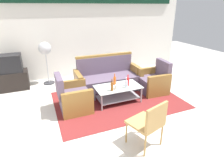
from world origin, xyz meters
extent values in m
plane|color=beige|center=(0.00, 0.00, 0.00)|extent=(14.00, 14.00, 0.00)
cube|color=silver|center=(0.00, 3.06, 1.40)|extent=(6.52, 0.12, 2.80)
cube|color=maroon|center=(-0.10, 0.80, 0.01)|extent=(3.05, 2.13, 0.01)
cube|color=#5B4C60|center=(-0.10, 1.41, 0.22)|extent=(1.61, 0.71, 0.42)
cube|color=#5B4C60|center=(-0.10, 1.73, 0.67)|extent=(1.60, 0.15, 0.48)
cube|color=olive|center=(0.74, 1.40, 0.32)|extent=(0.13, 0.70, 0.62)
cube|color=olive|center=(-0.94, 1.42, 0.32)|extent=(0.13, 0.70, 0.62)
cube|color=olive|center=(-0.10, 1.73, 0.94)|extent=(1.64, 0.11, 0.06)
cube|color=#5B4C60|center=(-1.18, 0.76, 0.21)|extent=(0.66, 0.60, 0.40)
cube|color=#5B4C60|center=(-1.49, 0.76, 0.64)|extent=(0.12, 0.60, 0.45)
cube|color=olive|center=(-1.18, 1.09, 0.30)|extent=(0.66, 0.10, 0.58)
cube|color=olive|center=(-1.18, 0.43, 0.30)|extent=(0.66, 0.10, 0.58)
cube|color=#5B4C60|center=(0.97, 0.89, 0.21)|extent=(0.69, 0.64, 0.40)
cube|color=#5B4C60|center=(1.28, 0.88, 0.64)|extent=(0.15, 0.61, 0.45)
cube|color=olive|center=(0.95, 0.56, 0.30)|extent=(0.66, 0.14, 0.58)
cube|color=olive|center=(0.99, 1.22, 0.30)|extent=(0.66, 0.14, 0.58)
cube|color=silver|center=(-0.14, 0.72, 0.40)|extent=(1.10, 0.60, 0.02)
cube|color=#9E9EA5|center=(-0.14, 0.72, 0.13)|extent=(1.00, 0.52, 0.02)
cylinder|color=#9E9EA5|center=(-0.65, 0.98, 0.21)|extent=(0.04, 0.04, 0.40)
cylinder|color=#9E9EA5|center=(0.37, 0.98, 0.21)|extent=(0.04, 0.04, 0.40)
cylinder|color=#9E9EA5|center=(-0.65, 0.46, 0.21)|extent=(0.04, 0.04, 0.40)
cylinder|color=#9E9EA5|center=(0.37, 0.46, 0.21)|extent=(0.04, 0.04, 0.40)
cylinder|color=red|center=(0.11, 0.69, 0.51)|extent=(0.07, 0.07, 0.19)
cylinder|color=red|center=(0.11, 0.69, 0.65)|extent=(0.03, 0.03, 0.08)
cylinder|color=brown|center=(-0.36, 0.56, 0.51)|extent=(0.06, 0.06, 0.20)
cylinder|color=brown|center=(-0.36, 0.56, 0.66)|extent=(0.02, 0.02, 0.09)
cylinder|color=#D85919|center=(-0.16, 0.86, 0.51)|extent=(0.07, 0.07, 0.20)
cylinder|color=#D85919|center=(-0.16, 0.86, 0.65)|extent=(0.02, 0.02, 0.08)
cylinder|color=silver|center=(0.01, 0.58, 0.50)|extent=(0.07, 0.07, 0.18)
cylinder|color=silver|center=(0.01, 0.58, 0.63)|extent=(0.03, 0.03, 0.08)
cylinder|color=silver|center=(-0.23, 0.60, 0.46)|extent=(0.08, 0.08, 0.10)
cube|color=black|center=(-2.56, 2.55, 0.26)|extent=(0.80, 0.50, 0.52)
cube|color=black|center=(-2.56, 2.55, 0.76)|extent=(0.61, 0.45, 0.48)
cube|color=black|center=(-2.55, 2.77, 0.76)|extent=(0.51, 0.01, 0.36)
cylinder|color=#2D2D33|center=(-1.61, 2.60, 0.01)|extent=(0.32, 0.32, 0.03)
cylinder|color=#B2B2B7|center=(-1.61, 2.60, 0.51)|extent=(0.03, 0.03, 0.95)
sphere|color=#B2B2B7|center=(-1.61, 2.60, 1.09)|extent=(0.36, 0.36, 0.36)
cube|color=#AD844C|center=(-0.34, -0.82, 0.42)|extent=(0.60, 0.60, 0.04)
cube|color=#AD844C|center=(-0.28, -1.03, 0.64)|extent=(0.47, 0.18, 0.40)
cylinder|color=#AD844C|center=(-0.61, -0.68, 0.21)|extent=(0.03, 0.03, 0.42)
cylinder|color=#AD844C|center=(-0.20, -0.56, 0.21)|extent=(0.03, 0.03, 0.42)
cylinder|color=#AD844C|center=(-0.48, -1.08, 0.21)|extent=(0.03, 0.03, 0.42)
cylinder|color=#AD844C|center=(-0.08, -0.96, 0.21)|extent=(0.03, 0.03, 0.42)
camera|label=1|loc=(-1.83, -3.00, 2.22)|focal=29.74mm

